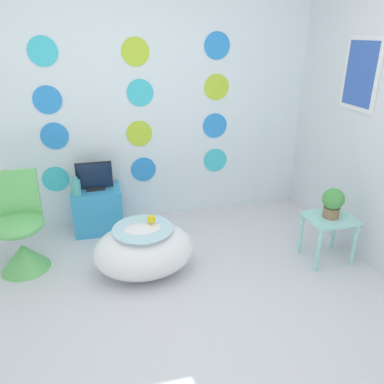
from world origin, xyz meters
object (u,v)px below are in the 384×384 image
Objects in this scene: bathtub at (144,250)px; chair at (21,240)px; potted_plant_left at (333,202)px; tv at (94,177)px; vase at (76,187)px.

bathtub is 1.04m from chair.
chair is 2.63m from potted_plant_left.
bathtub is 1.00m from tv.
vase is (-0.53, 0.76, 0.30)m from bathtub.
tv is 2.20m from potted_plant_left.
bathtub is at bearing -18.94° from chair.
tv is at bearing 151.46° from potted_plant_left.
tv is 1.32× the size of potted_plant_left.
chair is 2.43× the size of tv.
chair is 3.20× the size of potted_plant_left.
chair is at bearing -139.98° from tv.
vase is at bearing -147.42° from tv.
potted_plant_left is at bearing -6.43° from bathtub.
bathtub is 0.97m from vase.
vase is 0.69× the size of potted_plant_left.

